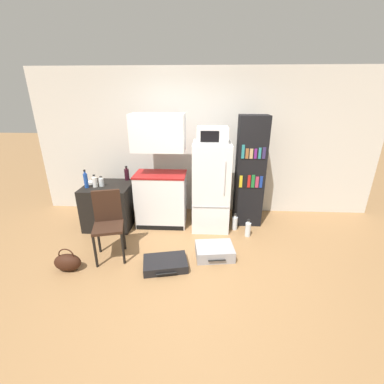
{
  "coord_description": "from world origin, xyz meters",
  "views": [
    {
      "loc": [
        0.21,
        -2.84,
        2.25
      ],
      "look_at": [
        0.01,
        0.85,
        0.8
      ],
      "focal_mm": 24.0,
      "sensor_mm": 36.0,
      "label": 1
    }
  ],
  "objects_px": {
    "water_bottle_front": "(248,229)",
    "refrigerator": "(211,186)",
    "kitchen_hutch": "(160,177)",
    "water_bottle_middle": "(235,223)",
    "suitcase_small_flat": "(165,264)",
    "side_table": "(110,205)",
    "bottle_wine_dark": "(127,174)",
    "chair": "(108,219)",
    "bottle_clear_short": "(101,182)",
    "bookshelf": "(250,173)",
    "suitcase_large_flat": "(214,251)",
    "bottle_milk_white": "(95,182)",
    "handbag": "(68,262)",
    "bottle_blue_soda": "(86,180)",
    "bowl": "(92,182)",
    "microwave": "(212,135)"
  },
  "relations": [
    {
      "from": "water_bottle_middle",
      "to": "bottle_clear_short",
      "type": "bearing_deg",
      "value": 179.24
    },
    {
      "from": "side_table",
      "to": "bottle_clear_short",
      "type": "xyz_separation_m",
      "value": [
        -0.08,
        -0.04,
        0.45
      ]
    },
    {
      "from": "bottle_clear_short",
      "to": "handbag",
      "type": "height_order",
      "value": "bottle_clear_short"
    },
    {
      "from": "bowl",
      "to": "water_bottle_middle",
      "type": "xyz_separation_m",
      "value": [
        2.51,
        -0.14,
        -0.65
      ]
    },
    {
      "from": "side_table",
      "to": "bottle_wine_dark",
      "type": "distance_m",
      "value": 0.63
    },
    {
      "from": "microwave",
      "to": "bottle_clear_short",
      "type": "distance_m",
      "value": 2.02
    },
    {
      "from": "side_table",
      "to": "handbag",
      "type": "relative_size",
      "value": 2.21
    },
    {
      "from": "bottle_clear_short",
      "to": "side_table",
      "type": "bearing_deg",
      "value": 30.35
    },
    {
      "from": "suitcase_small_flat",
      "to": "water_bottle_middle",
      "type": "distance_m",
      "value": 1.53
    },
    {
      "from": "side_table",
      "to": "bowl",
      "type": "distance_m",
      "value": 0.5
    },
    {
      "from": "bottle_clear_short",
      "to": "kitchen_hutch",
      "type": "bearing_deg",
      "value": 8.31
    },
    {
      "from": "water_bottle_front",
      "to": "handbag",
      "type": "bearing_deg",
      "value": -158.14
    },
    {
      "from": "bookshelf",
      "to": "bottle_milk_white",
      "type": "bearing_deg",
      "value": -173.48
    },
    {
      "from": "bookshelf",
      "to": "kitchen_hutch",
      "type": "bearing_deg",
      "value": -176.01
    },
    {
      "from": "kitchen_hutch",
      "to": "chair",
      "type": "xyz_separation_m",
      "value": [
        -0.58,
        -1.01,
        -0.29
      ]
    },
    {
      "from": "bookshelf",
      "to": "suitcase_large_flat",
      "type": "height_order",
      "value": "bookshelf"
    },
    {
      "from": "bottle_blue_soda",
      "to": "handbag",
      "type": "xyz_separation_m",
      "value": [
        0.16,
        -1.17,
        -0.76
      ]
    },
    {
      "from": "refrigerator",
      "to": "water_bottle_middle",
      "type": "bearing_deg",
      "value": -15.58
    },
    {
      "from": "suitcase_small_flat",
      "to": "water_bottle_front",
      "type": "relative_size",
      "value": 2.16
    },
    {
      "from": "refrigerator",
      "to": "suitcase_large_flat",
      "type": "xyz_separation_m",
      "value": [
        0.06,
        -0.93,
        -0.66
      ]
    },
    {
      "from": "kitchen_hutch",
      "to": "suitcase_small_flat",
      "type": "distance_m",
      "value": 1.54
    },
    {
      "from": "chair",
      "to": "suitcase_large_flat",
      "type": "height_order",
      "value": "chair"
    },
    {
      "from": "bottle_blue_soda",
      "to": "water_bottle_front",
      "type": "distance_m",
      "value": 2.81
    },
    {
      "from": "bottle_wine_dark",
      "to": "water_bottle_front",
      "type": "relative_size",
      "value": 0.85
    },
    {
      "from": "bottle_clear_short",
      "to": "bottle_milk_white",
      "type": "bearing_deg",
      "value": -152.55
    },
    {
      "from": "water_bottle_front",
      "to": "bottle_wine_dark",
      "type": "bearing_deg",
      "value": 164.6
    },
    {
      "from": "kitchen_hutch",
      "to": "bottle_milk_white",
      "type": "height_order",
      "value": "kitchen_hutch"
    },
    {
      "from": "microwave",
      "to": "suitcase_small_flat",
      "type": "xyz_separation_m",
      "value": [
        -0.62,
        -1.23,
        -1.56
      ]
    },
    {
      "from": "refrigerator",
      "to": "bottle_milk_white",
      "type": "relative_size",
      "value": 7.01
    },
    {
      "from": "chair",
      "to": "water_bottle_front",
      "type": "bearing_deg",
      "value": 1.49
    },
    {
      "from": "side_table",
      "to": "suitcase_small_flat",
      "type": "distance_m",
      "value": 1.69
    },
    {
      "from": "kitchen_hutch",
      "to": "water_bottle_middle",
      "type": "relative_size",
      "value": 6.47
    },
    {
      "from": "bottle_wine_dark",
      "to": "suitcase_large_flat",
      "type": "xyz_separation_m",
      "value": [
        1.58,
        -1.19,
        -0.78
      ]
    },
    {
      "from": "kitchen_hutch",
      "to": "water_bottle_middle",
      "type": "xyz_separation_m",
      "value": [
        1.3,
        -0.17,
        -0.75
      ]
    },
    {
      "from": "microwave",
      "to": "bottle_wine_dark",
      "type": "bearing_deg",
      "value": 170.3
    },
    {
      "from": "side_table",
      "to": "bottle_milk_white",
      "type": "relative_size",
      "value": 3.73
    },
    {
      "from": "refrigerator",
      "to": "water_bottle_front",
      "type": "height_order",
      "value": "refrigerator"
    },
    {
      "from": "handbag",
      "to": "water_bottle_middle",
      "type": "bearing_deg",
      "value": 27.69
    },
    {
      "from": "bookshelf",
      "to": "chair",
      "type": "bearing_deg",
      "value": -152.19
    },
    {
      "from": "bottle_wine_dark",
      "to": "bookshelf",
      "type": "bearing_deg",
      "value": -2.52
    },
    {
      "from": "bookshelf",
      "to": "bottle_blue_soda",
      "type": "height_order",
      "value": "bookshelf"
    },
    {
      "from": "bottle_blue_soda",
      "to": "bottle_clear_short",
      "type": "bearing_deg",
      "value": 22.99
    },
    {
      "from": "water_bottle_front",
      "to": "refrigerator",
      "type": "bearing_deg",
      "value": 151.97
    },
    {
      "from": "bowl",
      "to": "chair",
      "type": "xyz_separation_m",
      "value": [
        0.63,
        -0.98,
        -0.19
      ]
    },
    {
      "from": "bottle_milk_white",
      "to": "suitcase_small_flat",
      "type": "distance_m",
      "value": 1.89
    },
    {
      "from": "bookshelf",
      "to": "bottle_blue_soda",
      "type": "distance_m",
      "value": 2.77
    },
    {
      "from": "suitcase_large_flat",
      "to": "chair",
      "type": "bearing_deg",
      "value": 173.71
    },
    {
      "from": "bottle_milk_white",
      "to": "suitcase_small_flat",
      "type": "relative_size",
      "value": 0.32
    },
    {
      "from": "bowl",
      "to": "handbag",
      "type": "bearing_deg",
      "value": -83.19
    },
    {
      "from": "bottle_clear_short",
      "to": "water_bottle_front",
      "type": "relative_size",
      "value": 0.57
    }
  ]
}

